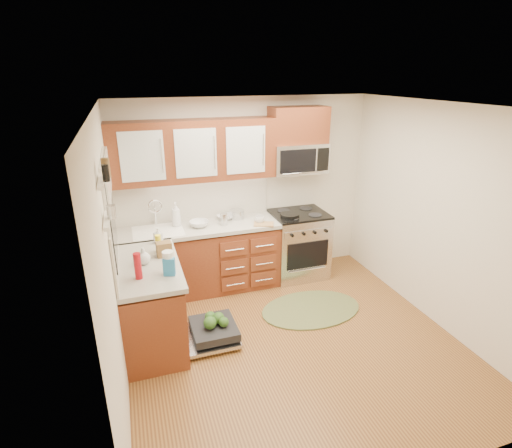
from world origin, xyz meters
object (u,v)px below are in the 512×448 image
object	(u,v)px
upper_cabinets	(193,151)
bowl_b	(199,224)
paper_towel_roll	(169,263)
rug	(311,309)
skillet	(290,215)
bowl_a	(226,217)
sink	(159,240)
dishwasher	(210,332)
range	(298,244)
microwave	(298,158)
stock_pot	(237,214)
cutting_board	(264,224)
cup	(260,220)

from	to	relation	value
upper_cabinets	bowl_b	distance (m)	0.93
upper_cabinets	bowl_b	size ratio (longest dim) A/B	8.39
paper_towel_roll	bowl_b	distance (m)	1.29
rug	skillet	bearing A→B (deg)	87.94
skillet	bowl_b	xyz separation A→B (m)	(-1.22, 0.10, -0.01)
rug	bowl_a	size ratio (longest dim) A/B	5.60
sink	dishwasher	bearing A→B (deg)	-70.80
range	dishwasher	xyz separation A→B (m)	(-1.54, -1.13, -0.38)
microwave	stock_pot	distance (m)	1.13
stock_pot	paper_towel_roll	world-z (taller)	paper_towel_roll
range	bowl_a	xyz separation A→B (m)	(-1.01, 0.15, 0.48)
microwave	cutting_board	xyz separation A→B (m)	(-0.60, -0.33, -0.77)
skillet	bowl_b	distance (m)	1.22
microwave	bowl_b	distance (m)	1.60
microwave	skillet	xyz separation A→B (m)	(-0.19, -0.23, -0.73)
dishwasher	cutting_board	xyz separation A→B (m)	(0.94, 0.92, 0.83)
cup	upper_cabinets	bearing A→B (deg)	160.18
rug	bowl_b	distance (m)	1.78
sink	bowl_a	size ratio (longest dim) A/B	2.72
range	bowl_a	bearing A→B (deg)	171.62
sink	paper_towel_roll	world-z (taller)	paper_towel_roll
dishwasher	cutting_board	bearing A→B (deg)	44.36
upper_cabinets	microwave	bearing A→B (deg)	-1.02
bowl_a	skillet	bearing A→B (deg)	-17.50
rug	range	bearing A→B (deg)	76.75
cup	paper_towel_roll	bearing A→B (deg)	-140.98
cup	stock_pot	bearing A→B (deg)	131.61
rug	paper_towel_roll	size ratio (longest dim) A/B	5.34
microwave	bowl_a	distance (m)	1.26
upper_cabinets	bowl_a	xyz separation A→B (m)	(0.39, 0.00, -0.92)
paper_towel_roll	bowl_b	size ratio (longest dim) A/B	0.98
rug	cutting_board	world-z (taller)	cutting_board
bowl_a	rug	bearing A→B (deg)	-53.73
dishwasher	rug	size ratio (longest dim) A/B	0.55
rug	cutting_board	distance (m)	1.23
range	cup	xyz separation A→B (m)	(-0.63, -0.13, 0.50)
sink	paper_towel_roll	distance (m)	1.20
dishwasher	stock_pot	xyz separation A→B (m)	(0.67, 1.26, 0.89)
stock_pot	bowl_a	distance (m)	0.15
paper_towel_roll	stock_pot	bearing A→B (deg)	51.22
upper_cabinets	range	world-z (taller)	upper_cabinets
rug	bowl_b	size ratio (longest dim) A/B	5.21
sink	stock_pot	bearing A→B (deg)	7.72
rug	stock_pot	distance (m)	1.58
upper_cabinets	dishwasher	world-z (taller)	upper_cabinets
skillet	cutting_board	xyz separation A→B (m)	(-0.41, -0.10, -0.04)
skillet	bowl_a	world-z (taller)	skillet
paper_towel_roll	cup	bearing A→B (deg)	39.02
microwave	rug	xyz separation A→B (m)	(-0.22, -1.05, -1.69)
microwave	paper_towel_roll	world-z (taller)	microwave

